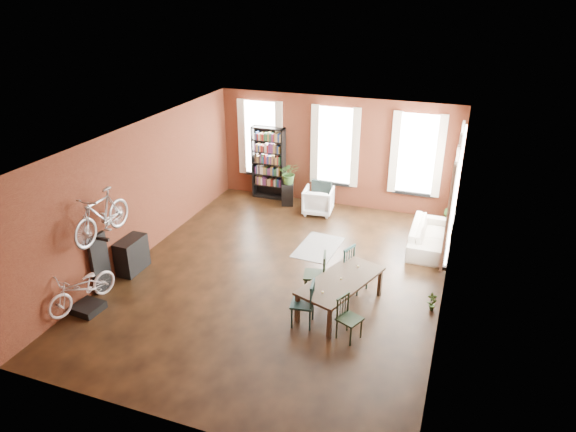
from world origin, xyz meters
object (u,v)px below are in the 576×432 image
at_px(white_armchair, 318,200).
at_px(plant_stand, 288,194).
at_px(cream_sofa, 428,232).
at_px(bike_trainer, 88,308).
at_px(dining_chair_a, 303,303).
at_px(console_table, 132,255).
at_px(bicycle_floor, 79,272).
at_px(dining_table, 340,294).
at_px(dining_chair_b, 315,275).
at_px(dining_chair_d, 356,270).
at_px(bookshelf, 269,163).
at_px(dining_chair_c, 350,319).

relative_size(white_armchair, plant_stand, 1.23).
xyz_separation_m(cream_sofa, bike_trainer, (-6.12, -5.18, -0.33)).
distance_m(dining_chair_a, console_table, 4.35).
bearing_deg(bike_trainer, bicycle_floor, -127.06).
bearing_deg(dining_table, dining_chair_b, 174.41).
bearing_deg(dining_chair_d, dining_chair_a, 177.75).
height_order(cream_sofa, plant_stand, cream_sofa).
relative_size(dining_chair_d, plant_stand, 1.42).
height_order(dining_chair_a, dining_chair_b, dining_chair_b).
distance_m(dining_chair_a, plant_stand, 5.90).
bearing_deg(dining_chair_d, dining_table, -167.83).
bearing_deg(console_table, white_armchair, 56.13).
xyz_separation_m(dining_chair_d, console_table, (-4.98, -0.95, -0.08)).
relative_size(dining_chair_a, bookshelf, 0.43).
relative_size(dining_chair_a, bike_trainer, 1.78).
bearing_deg(console_table, bookshelf, 76.17).
xyz_separation_m(dining_chair_a, console_table, (-4.30, 0.61, -0.07)).
relative_size(bookshelf, cream_sofa, 1.06).
distance_m(dining_chair_d, plant_stand, 4.88).
xyz_separation_m(dining_table, console_table, (-4.85, -0.16, 0.06)).
xyz_separation_m(dining_chair_a, dining_chair_c, (0.95, -0.12, -0.04)).
bearing_deg(bicycle_floor, cream_sofa, 53.67).
relative_size(bookshelf, bike_trainer, 4.18).
bearing_deg(bicycle_floor, dining_chair_b, 41.07).
xyz_separation_m(bookshelf, plant_stand, (0.74, -0.37, -0.76)).
bearing_deg(dining_chair_c, bicycle_floor, 124.67).
height_order(dining_table, white_armchair, white_armchair).
xyz_separation_m(dining_table, bicycle_floor, (-4.77, -1.87, 0.58)).
xyz_separation_m(dining_chair_a, plant_stand, (-2.28, 5.44, -0.13)).
bearing_deg(console_table, plant_stand, 67.29).
relative_size(bike_trainer, plant_stand, 0.78).
distance_m(dining_chair_c, cream_sofa, 4.34).
bearing_deg(dining_chair_c, dining_chair_a, 106.63).
bearing_deg(dining_chair_a, dining_table, 136.20).
bearing_deg(bike_trainer, dining_chair_b, 27.49).
bearing_deg(cream_sofa, console_table, 119.33).
height_order(cream_sofa, console_table, cream_sofa).
height_order(dining_table, dining_chair_a, dining_chair_a).
bearing_deg(cream_sofa, dining_table, 157.64).
height_order(dining_chair_a, dining_chair_c, dining_chair_a).
relative_size(plant_stand, bicycle_floor, 0.44).
height_order(dining_chair_b, bicycle_floor, bicycle_floor).
relative_size(dining_chair_a, white_armchair, 1.13).
height_order(dining_chair_c, plant_stand, dining_chair_c).
distance_m(dining_chair_b, dining_chair_d, 0.91).
bearing_deg(console_table, cream_sofa, 29.33).
distance_m(dining_chair_a, dining_chair_d, 1.70).
bearing_deg(cream_sofa, bike_trainer, 130.24).
xyz_separation_m(dining_chair_a, cream_sofa, (1.93, 4.11, -0.06)).
bearing_deg(dining_chair_c, dining_chair_d, 33.11).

